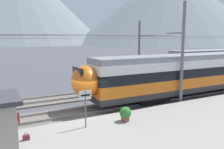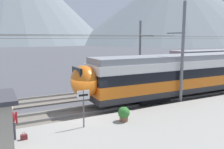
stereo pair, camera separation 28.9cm
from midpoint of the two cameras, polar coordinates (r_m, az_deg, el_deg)
name	(u,v)px [view 1 (the left image)]	position (r m, az deg, el deg)	size (l,w,h in m)	color
ground_plane	(87,117)	(16.00, -6.55, -10.36)	(400.00, 400.00, 0.00)	#4C4C51
platform_slab	(122,140)	(12.12, 1.67, -15.81)	(120.00, 6.84, 0.39)	gray
track_near	(83,113)	(16.77, -7.69, -9.23)	(120.00, 3.00, 0.28)	#6B6359
track_far	(64,98)	(20.92, -12.06, -5.68)	(120.00, 3.00, 0.28)	#6B6359
train_near_platform	(211,70)	(24.04, 22.81, 0.94)	(27.28, 2.90, 4.27)	#2D2D30
catenary_mast_mid	(181,53)	(18.76, 16.23, 5.09)	(43.53, 1.99, 7.99)	slate
catenary_mast_far_side	(140,52)	(26.20, 6.56, 5.59)	(43.53, 2.50, 7.17)	slate
platform_sign	(85,101)	(12.79, -7.22, -6.35)	(0.70, 0.08, 2.07)	#59595B
passenger_walking	(14,122)	(12.24, -23.56, -10.58)	(0.53, 0.22, 1.69)	#383842
handbag_beside_passenger	(26,138)	(12.38, -20.96, -14.23)	(0.32, 0.18, 0.38)	maroon
potted_plant_platform_edge	(125,113)	(13.94, 2.70, -9.48)	(0.70, 0.70, 0.87)	brown
mountain_right_ridge	(169,8)	(223.49, 13.78, 15.61)	(175.81, 175.81, 64.78)	slate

